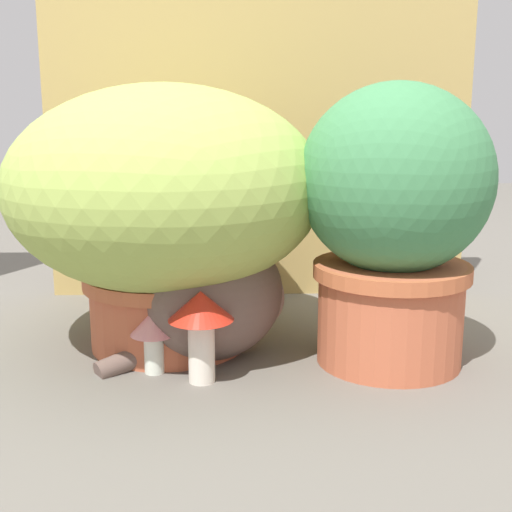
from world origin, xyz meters
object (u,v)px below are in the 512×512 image
at_px(grass_planter, 166,200).
at_px(cat, 224,290).
at_px(mushroom_ornament_red, 201,318).
at_px(leafy_planter, 394,215).
at_px(mushroom_ornament_pink, 153,330).

bearing_deg(grass_planter, cat, -31.50).
bearing_deg(mushroom_ornament_red, leafy_planter, 14.52).
bearing_deg(leafy_planter, cat, 173.38).
xyz_separation_m(mushroom_ornament_red, mushroom_ornament_pink, (-0.08, 0.04, -0.03)).
distance_m(leafy_planter, cat, 0.32).
xyz_separation_m(grass_planter, mushroom_ornament_pink, (-0.01, -0.14, -0.20)).
bearing_deg(leafy_planter, mushroom_ornament_red, -165.48).
relative_size(grass_planter, mushroom_ornament_red, 3.73).
xyz_separation_m(leafy_planter, mushroom_ornament_red, (-0.32, -0.08, -0.15)).
bearing_deg(mushroom_ornament_pink, mushroom_ornament_red, -25.93).
relative_size(leafy_planter, mushroom_ornament_red, 3.15).
xyz_separation_m(grass_planter, leafy_planter, (0.39, -0.10, -0.01)).
distance_m(grass_planter, mushroom_ornament_red, 0.25).
height_order(mushroom_ornament_red, mushroom_ornament_pink, mushroom_ornament_red).
distance_m(mushroom_ornament_red, mushroom_ornament_pink, 0.10).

